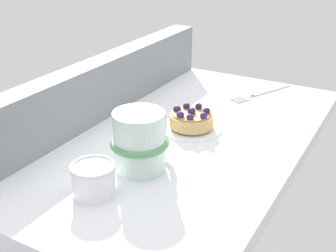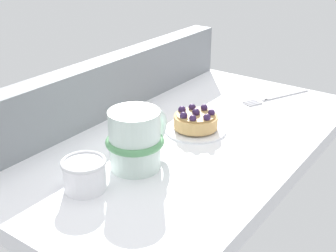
# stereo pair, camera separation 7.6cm
# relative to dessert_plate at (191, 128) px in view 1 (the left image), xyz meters

# --- Properties ---
(ground_plane) EXTENTS (0.73, 0.42, 0.03)m
(ground_plane) POSITION_rel_dessert_plate_xyz_m (-0.03, 0.01, -0.02)
(ground_plane) COLOR white
(window_rail_back) EXTENTS (0.72, 0.05, 0.11)m
(window_rail_back) POSITION_rel_dessert_plate_xyz_m (-0.03, 0.19, 0.05)
(window_rail_back) COLOR gray
(window_rail_back) RESTS_ON ground_plane
(dessert_plate) EXTENTS (0.11, 0.11, 0.01)m
(dessert_plate) POSITION_rel_dessert_plate_xyz_m (0.00, 0.00, 0.00)
(dessert_plate) COLOR white
(dessert_plate) RESTS_ON ground_plane
(raspberry_tart) EXTENTS (0.08, 0.08, 0.04)m
(raspberry_tart) POSITION_rel_dessert_plate_xyz_m (-0.00, 0.00, 0.02)
(raspberry_tart) COLOR tan
(raspberry_tart) RESTS_ON dessert_plate
(coffee_mug) EXTENTS (0.13, 0.09, 0.10)m
(coffee_mug) POSITION_rel_dessert_plate_xyz_m (-0.17, 0.00, 0.04)
(coffee_mug) COLOR silver
(coffee_mug) RESTS_ON ground_plane
(dessert_fork) EXTENTS (0.17, 0.09, 0.01)m
(dessert_fork) POSITION_rel_dessert_plate_xyz_m (0.25, -0.05, -0.00)
(dessert_fork) COLOR #B7B7BC
(dessert_fork) RESTS_ON ground_plane
(sugar_bowl) EXTENTS (0.07, 0.07, 0.05)m
(sugar_bowl) POSITION_rel_dessert_plate_xyz_m (-0.26, 0.02, 0.02)
(sugar_bowl) COLOR white
(sugar_bowl) RESTS_ON ground_plane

